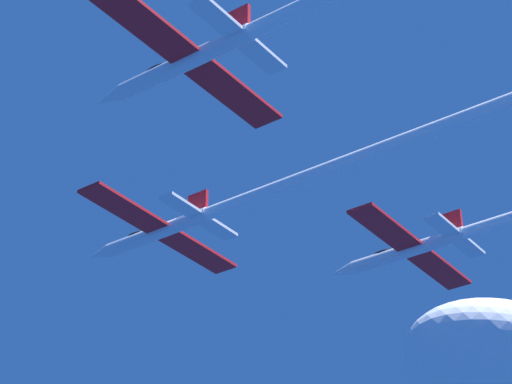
% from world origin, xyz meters
% --- Properties ---
extents(jet_lead, '(17.03, 58.81, 2.82)m').
position_xyz_m(jet_lead, '(0.33, -16.92, -0.08)').
color(jet_lead, white).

